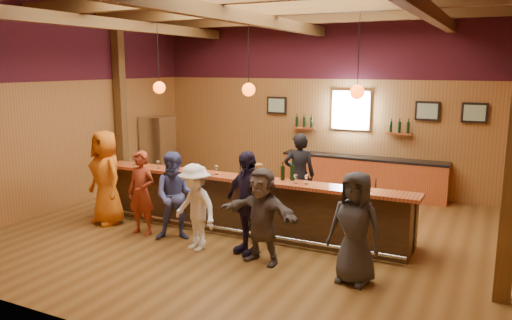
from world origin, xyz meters
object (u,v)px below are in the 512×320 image
object	(u,v)px
ice_bucket	(256,171)
customer_redvest	(142,193)
customer_navy	(247,203)
bartender	(299,175)
customer_orange	(106,177)
bottle_a	(283,173)
customer_dark	(355,228)
customer_brown	(262,215)
customer_white	(195,207)
bar_counter	(253,204)
back_bar_cabinet	(362,176)
stainless_fridge	(158,150)
customer_denim	(176,196)

from	to	relation	value
ice_bucket	customer_redvest	bearing A→B (deg)	-157.03
customer_navy	bartender	xyz separation A→B (m)	(-0.01, 2.36, 0.00)
customer_orange	bottle_a	size ratio (longest dim) A/B	5.55
customer_dark	bottle_a	distance (m)	2.11
customer_navy	customer_brown	size ratio (longest dim) A/B	1.13
customer_redvest	ice_bucket	bearing A→B (deg)	22.35
customer_navy	bartender	bearing A→B (deg)	113.75
customer_redvest	customer_navy	world-z (taller)	customer_navy
customer_redvest	customer_white	distance (m)	1.38
customer_navy	bottle_a	xyz separation A→B (m)	(0.25, 0.91, 0.36)
customer_dark	customer_brown	bearing A→B (deg)	-174.38
customer_brown	bottle_a	xyz separation A→B (m)	(-0.14, 1.14, 0.46)
customer_redvest	bartender	distance (m)	3.23
customer_navy	bottle_a	size ratio (longest dim) A/B	5.19
bar_counter	ice_bucket	distance (m)	0.79
back_bar_cabinet	bottle_a	xyz separation A→B (m)	(-0.48, -3.80, 0.77)
back_bar_cabinet	bottle_a	bearing A→B (deg)	-97.13
customer_orange	customer_dark	distance (m)	5.23
back_bar_cabinet	customer_orange	bearing A→B (deg)	-131.70
back_bar_cabinet	ice_bucket	xyz separation A→B (m)	(-0.98, -3.85, 0.76)
stainless_fridge	customer_white	distance (m)	5.32
back_bar_cabinet	customer_white	xyz separation A→B (m)	(-1.60, -4.94, 0.28)
customer_brown	customer_dark	xyz separation A→B (m)	(1.53, -0.09, 0.05)
bar_counter	ice_bucket	xyz separation A→B (m)	(0.20, -0.28, 0.72)
customer_dark	bartender	distance (m)	3.30
back_bar_cabinet	customer_orange	xyz separation A→B (m)	(-4.00, -4.49, 0.47)
bar_counter	customer_brown	size ratio (longest dim) A/B	4.03
customer_denim	bar_counter	bearing A→B (deg)	19.35
stainless_fridge	customer_orange	size ratio (longest dim) A/B	0.95
customer_navy	customer_brown	distance (m)	0.46
customer_redvest	ice_bucket	distance (m)	2.19
customer_dark	customer_redvest	bearing A→B (deg)	-175.83
customer_redvest	customer_navy	xyz separation A→B (m)	(2.24, -0.02, 0.09)
customer_white	ice_bucket	world-z (taller)	customer_white
bottle_a	customer_navy	bearing A→B (deg)	-105.24
customer_redvest	customer_denim	xyz separation A→B (m)	(0.76, 0.03, 0.02)
stainless_fridge	customer_orange	xyz separation A→B (m)	(1.30, -3.37, 0.04)
bar_counter	customer_redvest	xyz separation A→B (m)	(-1.78, -1.11, 0.27)
customer_white	customer_brown	xyz separation A→B (m)	(1.27, -0.00, 0.03)
customer_orange	customer_redvest	bearing A→B (deg)	8.29
customer_brown	customer_dark	size ratio (longest dim) A/B	0.94
bar_counter	ice_bucket	size ratio (longest dim) A/B	24.68
back_bar_cabinet	customer_white	world-z (taller)	customer_white
customer_redvest	customer_dark	bearing A→B (deg)	-5.38
stainless_fridge	bartender	distance (m)	4.73
customer_brown	bartender	size ratio (longest dim) A/B	0.88
ice_bucket	customer_brown	bearing A→B (deg)	-59.54
back_bar_cabinet	customer_white	size ratio (longest dim) A/B	2.66
bartender	back_bar_cabinet	bearing A→B (deg)	-127.49
stainless_fridge	customer_white	world-z (taller)	stainless_fridge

